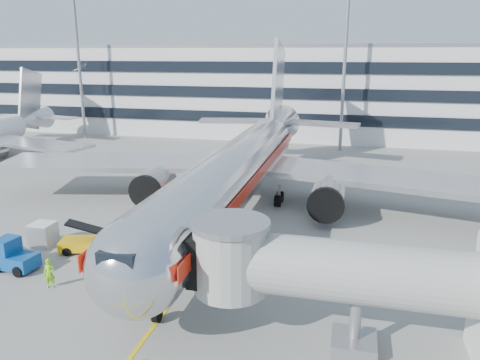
% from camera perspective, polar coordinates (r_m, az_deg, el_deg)
% --- Properties ---
extents(ground, '(180.00, 180.00, 0.00)m').
position_cam_1_polar(ground, '(33.79, -4.56, -9.78)').
color(ground, gray).
rests_on(ground, ground).
extents(lead_in_line, '(0.25, 70.00, 0.01)m').
position_cam_1_polar(lead_in_line, '(42.68, -0.36, -4.27)').
color(lead_in_line, yellow).
rests_on(lead_in_line, ground).
extents(main_jet, '(50.95, 48.70, 16.06)m').
position_cam_1_polar(main_jet, '(43.08, 0.19, 1.79)').
color(main_jet, silver).
rests_on(main_jet, ground).
extents(jet_bridge, '(17.80, 4.50, 7.00)m').
position_cam_1_polar(jet_bridge, '(23.56, 18.40, -11.80)').
color(jet_bridge, silver).
rests_on(jet_bridge, ground).
extents(terminal, '(150.00, 24.25, 15.60)m').
position_cam_1_polar(terminal, '(87.74, 7.42, 10.92)').
color(terminal, silver).
rests_on(terminal, ground).
extents(light_mast_west, '(2.40, 1.20, 25.45)m').
position_cam_1_polar(light_mast_west, '(83.97, -19.18, 14.88)').
color(light_mast_west, gray).
rests_on(light_mast_west, ground).
extents(light_mast_centre, '(2.40, 1.20, 25.45)m').
position_cam_1_polar(light_mast_centre, '(71.03, 12.75, 15.40)').
color(light_mast_centre, gray).
rests_on(light_mast_centre, ground).
extents(belt_loader, '(5.12, 2.90, 2.39)m').
position_cam_1_polar(belt_loader, '(36.58, -17.42, -7.30)').
color(belt_loader, '#E2A709').
rests_on(belt_loader, ground).
extents(baggage_tug, '(3.08, 2.14, 2.19)m').
position_cam_1_polar(baggage_tug, '(35.59, -25.97, -8.35)').
color(baggage_tug, '#0C448E').
rests_on(baggage_tug, ground).
extents(cargo_container_right, '(1.68, 1.68, 1.78)m').
position_cam_1_polar(cargo_container_right, '(38.92, -22.86, -6.11)').
color(cargo_container_right, silver).
rests_on(cargo_container_right, ground).
extents(ramp_worker, '(0.81, 0.65, 1.92)m').
position_cam_1_polar(ramp_worker, '(32.07, -22.21, -10.50)').
color(ramp_worker, '#7ADC17').
rests_on(ramp_worker, ground).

